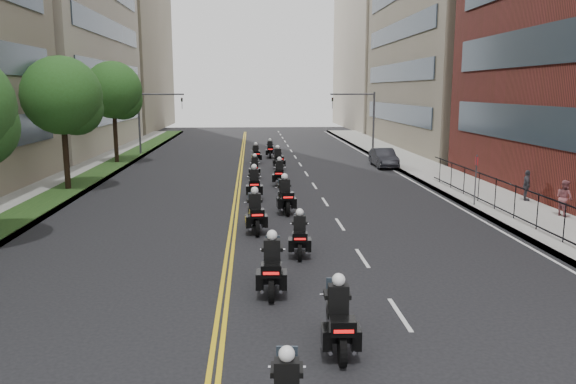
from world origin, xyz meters
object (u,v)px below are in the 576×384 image
object	(u,v)px
motorcycle_1	(339,321)
motorcycle_2	(272,268)
motorcycle_6	(254,185)
pedestrian_c	(527,185)
motorcycle_5	(285,197)
motorcycle_7	(279,174)
motorcycle_9	(278,160)
motorcycle_10	(256,155)
parked_sedan	(384,158)
motorcycle_4	(255,214)
motorcycle_11	(270,150)
pedestrian_b	(564,198)
motorcycle_3	(300,237)
motorcycle_8	(255,168)

from	to	relation	value
motorcycle_1	motorcycle_2	xyz separation A→B (m)	(-1.35, 3.76, 0.03)
motorcycle_6	pedestrian_c	bearing A→B (deg)	-9.27
motorcycle_5	motorcycle_7	xyz separation A→B (m)	(0.12, 7.74, -0.05)
motorcycle_7	motorcycle_2	bearing A→B (deg)	-88.88
motorcycle_9	motorcycle_10	distance (m)	4.28
parked_sedan	motorcycle_9	bearing A→B (deg)	-173.50
motorcycle_4	motorcycle_11	bearing A→B (deg)	82.01
motorcycle_7	parked_sedan	distance (m)	11.43
motorcycle_2	motorcycle_4	world-z (taller)	motorcycle_4
motorcycle_1	motorcycle_10	size ratio (longest dim) A/B	1.06
motorcycle_2	motorcycle_5	xyz separation A→B (m)	(1.02, 10.71, 0.02)
motorcycle_2	motorcycle_5	bearing A→B (deg)	88.12
parked_sedan	pedestrian_b	xyz separation A→B (m)	(4.10, -17.73, 0.27)
motorcycle_1	motorcycle_3	bearing A→B (deg)	94.47
motorcycle_10	parked_sedan	bearing A→B (deg)	-23.08
motorcycle_10	pedestrian_b	xyz separation A→B (m)	(13.76, -20.81, 0.32)
motorcycle_4	motorcycle_9	size ratio (longest dim) A/B	1.04
motorcycle_3	motorcycle_10	bearing A→B (deg)	97.15
motorcycle_11	motorcycle_6	bearing A→B (deg)	-94.06
motorcycle_1	motorcycle_11	bearing A→B (deg)	93.12
motorcycle_1	motorcycle_9	world-z (taller)	motorcycle_9
pedestrian_b	parked_sedan	bearing A→B (deg)	0.60
motorcycle_5	motorcycle_6	xyz separation A→B (m)	(-1.44, 3.59, -0.00)
pedestrian_c	motorcycle_10	bearing A→B (deg)	56.05
motorcycle_1	motorcycle_8	distance (m)	25.37
motorcycle_7	motorcycle_8	xyz separation A→B (m)	(-1.49, 3.10, -0.05)
motorcycle_2	motorcycle_6	xyz separation A→B (m)	(-0.42, 14.30, 0.02)
motorcycle_2	motorcycle_11	distance (m)	32.72
motorcycle_5	motorcycle_7	world-z (taller)	motorcycle_5
motorcycle_5	motorcycle_9	distance (m)	14.67
motorcycle_7	parked_sedan	size ratio (longest dim) A/B	0.56
motorcycle_8	motorcycle_9	distance (m)	4.20
motorcycle_11	motorcycle_4	bearing A→B (deg)	-92.79
motorcycle_3	motorcycle_10	world-z (taller)	motorcycle_3
parked_sedan	motorcycle_8	bearing A→B (deg)	-154.14
motorcycle_1	motorcycle_9	bearing A→B (deg)	92.59
motorcycle_3	pedestrian_b	bearing A→B (deg)	25.57
motorcycle_3	motorcycle_6	size ratio (longest dim) A/B	0.89
motorcycle_4	motorcycle_7	size ratio (longest dim) A/B	1.06
motorcycle_1	parked_sedan	size ratio (longest dim) A/B	0.56
motorcycle_2	motorcycle_3	xyz separation A→B (m)	(1.12, 3.69, -0.07)
motorcycle_9	parked_sedan	xyz separation A→B (m)	(8.08, 0.90, -0.01)
motorcycle_9	parked_sedan	bearing A→B (deg)	-0.27
motorcycle_1	pedestrian_c	bearing A→B (deg)	54.99
motorcycle_4	motorcycle_6	distance (m)	7.18
motorcycle_8	pedestrian_c	distance (m)	16.84
parked_sedan	pedestrian_c	bearing A→B (deg)	-73.79
motorcycle_1	motorcycle_5	size ratio (longest dim) A/B	0.94
motorcycle_3	motorcycle_4	xyz separation A→B (m)	(-1.55, 3.43, 0.08)
motorcycle_1	pedestrian_c	size ratio (longest dim) A/B	1.50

